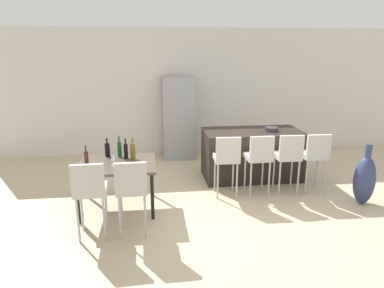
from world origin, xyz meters
name	(u,v)px	position (x,y,z in m)	size (l,w,h in m)	color
ground_plane	(227,202)	(0.00, 0.00, 0.00)	(10.00, 10.00, 0.00)	#C6B28E
back_wall	(201,92)	(0.00, 3.02, 1.45)	(10.00, 0.12, 2.90)	silver
kitchen_island	(252,154)	(0.72, 1.08, 0.46)	(1.84, 0.94, 0.92)	black
bar_chair_left	(227,157)	(0.04, 0.23, 0.70)	(0.41, 0.41, 1.05)	beige
bar_chair_middle	(259,155)	(0.58, 0.23, 0.70)	(0.41, 0.41, 1.05)	beige
bar_chair_right	(289,154)	(1.09, 0.23, 0.70)	(0.42, 0.42, 1.05)	beige
bar_chair_far	(315,153)	(1.57, 0.23, 0.70)	(0.42, 0.42, 1.05)	beige
dining_table	(117,167)	(-1.72, -0.02, 0.67)	(1.16, 0.97, 0.74)	#4C4238
dining_chair_near	(90,188)	(-1.98, -0.87, 0.70)	(0.42, 0.42, 1.05)	beige
dining_chair_far	(132,186)	(-1.46, -0.87, 0.70)	(0.41, 0.41, 1.05)	beige
wine_bottle_end	(86,159)	(-2.14, -0.14, 0.86)	(0.06, 0.06, 0.33)	#471E19
wine_bottle_inner	(126,151)	(-1.59, 0.21, 0.86)	(0.06, 0.06, 0.32)	black
wine_bottle_near	(133,151)	(-1.48, 0.15, 0.87)	(0.08, 0.08, 0.34)	brown
wine_bottle_left	(107,150)	(-1.89, 0.33, 0.85)	(0.08, 0.08, 0.30)	black
wine_bottle_right	(120,149)	(-1.70, 0.29, 0.87)	(0.06, 0.06, 0.34)	#194723
wine_glass_middle	(113,157)	(-1.76, -0.13, 0.86)	(0.07, 0.07, 0.17)	silver
refrigerator	(179,118)	(-0.56, 2.58, 0.92)	(0.72, 0.68, 1.84)	#939699
fruit_bowl	(271,129)	(1.06, 1.03, 0.96)	(0.24, 0.24, 0.07)	#333338
floor_vase	(364,180)	(2.15, -0.32, 0.41)	(0.33, 0.33, 0.99)	navy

